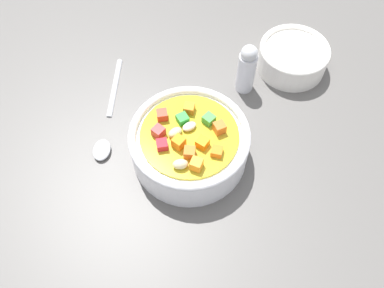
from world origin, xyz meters
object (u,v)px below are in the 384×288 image
soup_bowl_main (192,143)px  spoon (110,118)px  pepper_shaker (249,68)px  side_bowl_small (295,57)px

soup_bowl_main → spoon: bearing=152.4°
pepper_shaker → spoon: bearing=-163.8°
pepper_shaker → side_bowl_small: bearing=27.8°
spoon → pepper_shaker: pepper_shaker is taller
side_bowl_small → pepper_shaker: (-7.70, -4.06, 1.99)cm
soup_bowl_main → side_bowl_small: 22.72cm
spoon → pepper_shaker: bearing=109.6°
spoon → side_bowl_small: side_bowl_small is taller
spoon → pepper_shaker: (20.10, 5.84, 3.72)cm
soup_bowl_main → pepper_shaker: (8.40, 11.96, 1.16)cm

